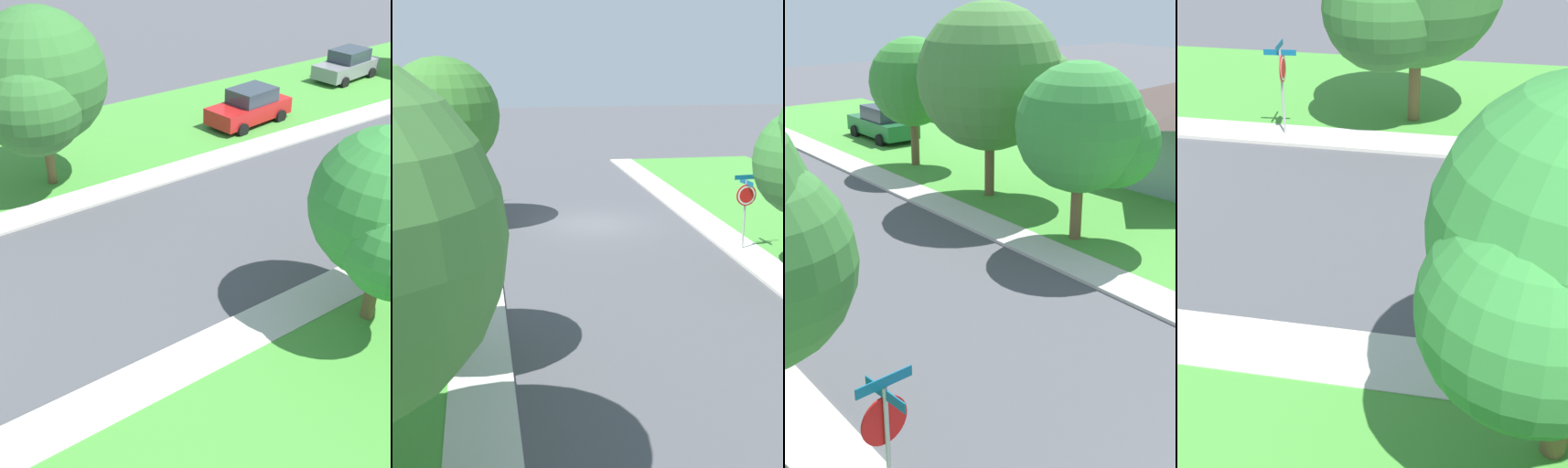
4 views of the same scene
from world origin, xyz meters
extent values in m
plane|color=#4C4C51|center=(0.00, 0.00, 0.00)|extent=(120.00, 120.00, 0.00)
cube|color=beige|center=(4.70, 12.00, 0.05)|extent=(1.40, 56.00, 0.10)
cylinder|color=#9E9EA3|center=(4.84, -4.37, 1.30)|extent=(0.07, 0.07, 2.60)
cylinder|color=red|center=(4.84, -4.42, 2.05)|extent=(0.76, 0.10, 0.76)
cylinder|color=white|center=(4.84, -4.44, 2.05)|extent=(0.67, 0.07, 0.67)
cylinder|color=red|center=(4.84, -4.44, 2.05)|extent=(0.54, 0.06, 0.55)
cube|color=#0F5B84|center=(4.84, -4.37, 2.69)|extent=(0.92, 0.11, 0.16)
cube|color=#0F5B84|center=(4.84, -4.37, 2.50)|extent=(0.11, 0.92, 0.16)
cube|color=red|center=(4.84, -4.42, 1.55)|extent=(0.44, 0.06, 0.14)
cylinder|color=#9E9EA3|center=(-4.71, 4.57, 1.30)|extent=(0.07, 0.07, 2.60)
cylinder|color=red|center=(-4.72, 4.62, 2.05)|extent=(0.76, 0.10, 0.76)
cylinder|color=white|center=(-4.72, 4.64, 2.05)|extent=(0.67, 0.07, 0.67)
cylinder|color=red|center=(-4.72, 4.64, 2.05)|extent=(0.54, 0.06, 0.55)
cube|color=#0F5B84|center=(-4.71, 4.57, 2.69)|extent=(0.92, 0.11, 0.16)
cube|color=#0F5B84|center=(-4.71, 4.57, 2.50)|extent=(0.11, 0.92, 0.16)
cylinder|color=brown|center=(5.94, -0.80, 1.42)|extent=(0.36, 0.36, 2.85)
sphere|color=#38742C|center=(5.94, -0.80, 4.47)|extent=(4.64, 4.64, 4.64)
sphere|color=#38742C|center=(6.99, -1.50, 3.89)|extent=(3.25, 3.25, 3.25)
cylinder|color=brown|center=(6.12, 11.86, 1.12)|extent=(0.36, 0.36, 2.24)
sphere|color=#358938|center=(6.12, 11.86, 3.62)|extent=(3.94, 3.94, 3.94)
camera|label=1|loc=(13.91, 0.52, 10.74)|focal=45.81mm
camera|label=2|loc=(4.54, 25.98, 6.92)|focal=50.25mm
camera|label=3|loc=(-8.46, -2.58, 7.80)|focal=52.79mm
camera|label=4|loc=(13.17, 10.60, 7.59)|focal=51.58mm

